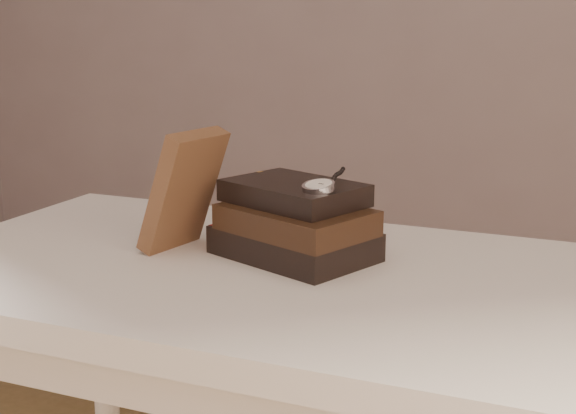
% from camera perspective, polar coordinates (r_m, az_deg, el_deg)
% --- Properties ---
extents(table, '(1.00, 0.60, 0.75)m').
position_cam_1_polar(table, '(1.19, -2.63, -8.26)').
color(table, silver).
rests_on(table, ground).
extents(book_stack, '(0.26, 0.23, 0.11)m').
position_cam_1_polar(book_stack, '(1.18, 0.49, -1.15)').
color(book_stack, black).
rests_on(book_stack, table).
extents(journal, '(0.11, 0.13, 0.19)m').
position_cam_1_polar(journal, '(1.22, -7.38, 1.18)').
color(journal, '#462B1B').
rests_on(journal, table).
extents(pocket_watch, '(0.06, 0.15, 0.02)m').
position_cam_1_polar(pocket_watch, '(1.12, 2.31, 1.57)').
color(pocket_watch, silver).
rests_on(pocket_watch, book_stack).
extents(eyeglasses, '(0.12, 0.13, 0.04)m').
position_cam_1_polar(eyeglasses, '(1.28, 0.26, 0.56)').
color(eyeglasses, silver).
rests_on(eyeglasses, book_stack).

